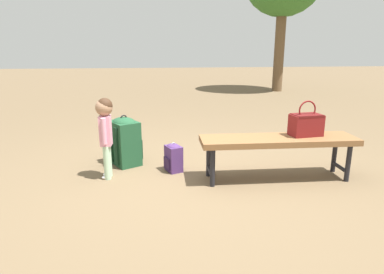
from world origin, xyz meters
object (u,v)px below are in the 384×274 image
at_px(handbag, 306,124).
at_px(backpack_small, 173,157).
at_px(backpack_large, 125,140).
at_px(child_standing, 105,126).
at_px(park_bench, 278,143).

xyz_separation_m(handbag, backpack_small, (1.36, -0.32, -0.41)).
relative_size(backpack_large, backpack_small, 1.79).
height_order(handbag, backpack_small, handbag).
relative_size(child_standing, backpack_large, 1.43).
distance_m(backpack_large, backpack_small, 0.63).
xyz_separation_m(child_standing, backpack_large, (-0.16, -0.42, -0.27)).
height_order(park_bench, handbag, handbag).
xyz_separation_m(park_bench, backpack_large, (1.60, -0.66, -0.10)).
distance_m(park_bench, child_standing, 1.78).
bearing_deg(handbag, backpack_small, -13.41).
distance_m(park_bench, handbag, 0.35).
height_order(park_bench, backpack_large, backpack_large).
bearing_deg(handbag, child_standing, -5.73).
distance_m(child_standing, backpack_large, 0.52).
height_order(handbag, backpack_large, handbag).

